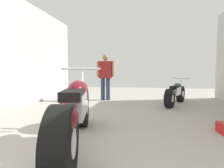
# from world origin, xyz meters

# --- Properties ---
(ground_plane) EXTENTS (15.08, 15.08, 0.00)m
(ground_plane) POSITION_xyz_m (0.00, 3.14, 0.00)
(ground_plane) COLOR #A8A399
(garage_partition_left) EXTENTS (0.08, 6.91, 3.09)m
(garage_partition_left) POSITION_xyz_m (-3.09, 3.14, 1.54)
(garage_partition_left) COLOR #B7B5AD
(garage_partition_left) RESTS_ON ground_plane
(motorcycle_maroon_cruiser) EXTENTS (0.92, 2.23, 1.06)m
(motorcycle_maroon_cruiser) POSITION_xyz_m (-0.46, 1.58, 0.45)
(motorcycle_maroon_cruiser) COLOR black
(motorcycle_maroon_cruiser) RESTS_ON ground_plane
(motorcycle_black_naked) EXTENTS (0.89, 1.64, 0.81)m
(motorcycle_black_naked) POSITION_xyz_m (1.33, 4.88, 0.34)
(motorcycle_black_naked) COLOR black
(motorcycle_black_naked) RESTS_ON ground_plane
(mechanic_in_blue) EXTENTS (0.65, 0.24, 1.62)m
(mechanic_in_blue) POSITION_xyz_m (-0.98, 5.33, 0.92)
(mechanic_in_blue) COLOR #2D3851
(mechanic_in_blue) RESTS_ON ground_plane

